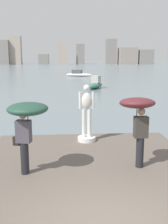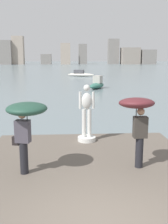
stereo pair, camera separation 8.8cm
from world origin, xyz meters
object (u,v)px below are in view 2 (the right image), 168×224
(statue_white_figure, at_px, (87,119))
(boat_mid, at_px, (80,74))
(onlooker_right, at_px, (137,112))
(boat_far, at_px, (97,84))
(onlooker_left, at_px, (26,116))

(statue_white_figure, distance_m, boat_mid, 41.19)
(onlooker_right, xyz_separation_m, boat_far, (1.48, 23.61, -1.53))
(onlooker_right, relative_size, boat_far, 0.60)
(onlooker_left, height_order, boat_mid, onlooker_left)
(statue_white_figure, relative_size, boat_far, 0.62)
(statue_white_figure, height_order, onlooker_left, statue_white_figure)
(onlooker_right, bearing_deg, onlooker_left, -175.33)
(onlooker_left, bearing_deg, onlooker_right, 4.67)
(onlooker_right, height_order, boat_far, onlooker_right)
(onlooker_left, xyz_separation_m, onlooker_right, (3.02, 0.25, 0.03))
(statue_white_figure, relative_size, onlooker_left, 1.09)
(statue_white_figure, xyz_separation_m, onlooker_left, (-1.80, -2.81, 0.73))
(boat_mid, bearing_deg, onlooker_left, -94.69)
(boat_mid, bearing_deg, statue_white_figure, -92.51)
(statue_white_figure, height_order, boat_mid, statue_white_figure)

